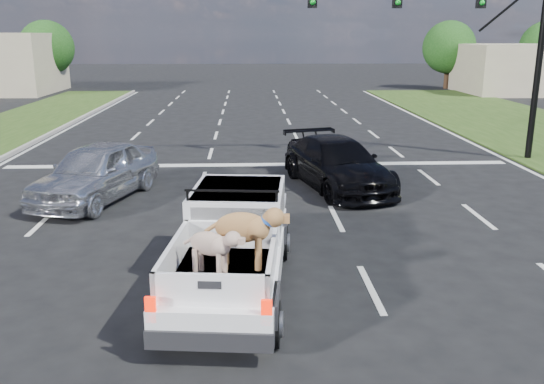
{
  "coord_description": "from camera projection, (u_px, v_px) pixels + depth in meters",
  "views": [
    {
      "loc": [
        -0.38,
        -9.15,
        4.29
      ],
      "look_at": [
        0.11,
        2.0,
        1.23
      ],
      "focal_mm": 38.0,
      "sensor_mm": 36.0,
      "label": 1
    }
  ],
  "objects": [
    {
      "name": "ground",
      "position": [
        271.0,
        291.0,
        9.96
      ],
      "size": [
        160.0,
        160.0,
        0.0
      ],
      "primitive_type": "plane",
      "color": "black",
      "rests_on": "ground"
    },
    {
      "name": "silver_sedan",
      "position": [
        96.0,
        172.0,
        15.28
      ],
      "size": [
        3.1,
        4.85,
        1.54
      ],
      "primitive_type": "imported",
      "rotation": [
        0.0,
        0.0,
        -0.31
      ],
      "color": "silver",
      "rests_on": "ground"
    },
    {
      "name": "road_markings",
      "position": [
        261.0,
        191.0,
        16.28
      ],
      "size": [
        17.75,
        60.0,
        0.01
      ],
      "color": "silver",
      "rests_on": "ground"
    },
    {
      "name": "tree_far_c",
      "position": [
        47.0,
        48.0,
        45.03
      ],
      "size": [
        4.2,
        4.2,
        5.4
      ],
      "color": "#332114",
      "rests_on": "ground"
    },
    {
      "name": "tree_far_d",
      "position": [
        449.0,
        47.0,
        46.38
      ],
      "size": [
        4.2,
        4.2,
        5.4
      ],
      "color": "#332114",
      "rests_on": "ground"
    },
    {
      "name": "black_coupe",
      "position": [
        337.0,
        164.0,
        16.51
      ],
      "size": [
        3.19,
        5.23,
        1.42
      ],
      "primitive_type": "imported",
      "rotation": [
        0.0,
        0.0,
        0.26
      ],
      "color": "black",
      "rests_on": "ground"
    },
    {
      "name": "traffic_signal",
      "position": [
        473.0,
        21.0,
        19.13
      ],
      "size": [
        9.11,
        0.31,
        7.0
      ],
      "color": "black",
      "rests_on": "ground"
    },
    {
      "name": "building_right",
      "position": [
        544.0,
        69.0,
        43.17
      ],
      "size": [
        12.0,
        7.0,
        3.6
      ],
      "primitive_type": "cube",
      "color": "tan",
      "rests_on": "ground"
    },
    {
      "name": "pickup_truck",
      "position": [
        233.0,
        243.0,
        9.84
      ],
      "size": [
        2.19,
        4.9,
        1.78
      ],
      "rotation": [
        0.0,
        0.0,
        -0.1
      ],
      "color": "black",
      "rests_on": "ground"
    }
  ]
}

